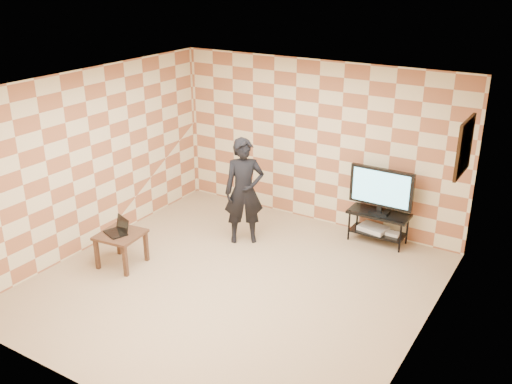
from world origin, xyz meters
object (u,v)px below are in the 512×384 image
(side_table, at_px, (121,239))
(person, at_px, (244,191))
(tv, at_px, (381,189))
(tv_stand, at_px, (378,221))

(side_table, bearing_deg, person, 55.35)
(tv, bearing_deg, side_table, -137.78)
(side_table, height_order, person, person)
(tv_stand, xyz_separation_m, person, (-1.80, -1.05, 0.47))
(tv_stand, bearing_deg, tv, -89.73)
(tv, bearing_deg, person, -149.86)
(side_table, distance_m, person, 1.97)
(tv_stand, xyz_separation_m, side_table, (-2.89, -2.63, 0.05))
(tv_stand, bearing_deg, person, -149.79)
(side_table, relative_size, person, 0.39)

